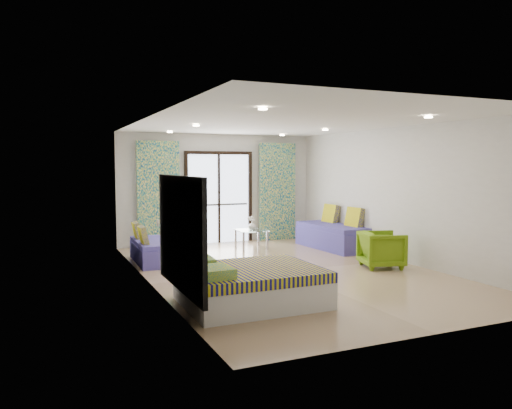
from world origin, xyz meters
name	(u,v)px	position (x,y,z in m)	size (l,w,h in m)	color
floor	(287,271)	(0.00, 0.00, 0.00)	(5.00, 7.50, 0.01)	#A28361
ceiling	(288,122)	(0.00, 0.00, 2.70)	(5.00, 7.50, 0.01)	silver
wall_back	(218,189)	(0.00, 3.75, 1.35)	(5.00, 0.01, 2.70)	silver
wall_front	(440,217)	(0.00, -3.75, 1.35)	(5.00, 0.01, 2.70)	silver
wall_left	(149,201)	(-2.50, 0.00, 1.35)	(0.01, 7.50, 2.70)	silver
wall_right	(398,194)	(2.50, 0.00, 1.35)	(0.01, 7.50, 2.70)	silver
balcony_door	(219,192)	(0.00, 3.72, 1.26)	(1.76, 0.08, 2.28)	black
balcony_rail	(219,205)	(0.00, 3.73, 0.95)	(1.52, 0.03, 0.04)	#595451
curtain_left	(158,194)	(-1.55, 3.57, 1.25)	(1.00, 0.10, 2.50)	beige
curtain_right	(277,192)	(1.55, 3.57, 1.25)	(1.00, 0.10, 2.50)	beige
downlight_a	(263,109)	(-1.40, -2.00, 2.67)	(0.12, 0.12, 0.02)	#FFE0B2
downlight_b	(428,117)	(1.40, -2.00, 2.67)	(0.12, 0.12, 0.02)	#FFE0B2
downlight_c	(196,126)	(-1.40, 1.00, 2.67)	(0.12, 0.12, 0.02)	#FFE0B2
downlight_d	(325,130)	(1.40, 1.00, 2.67)	(0.12, 0.12, 0.02)	#FFE0B2
downlight_e	(170,132)	(-1.40, 3.00, 2.67)	(0.12, 0.12, 0.02)	#FFE0B2
downlight_f	(282,135)	(1.40, 3.00, 2.67)	(0.12, 0.12, 0.02)	#FFE0B2
headboard	(180,233)	(-2.46, -1.74, 1.05)	(0.06, 2.10, 1.50)	black
switch_plate	(158,223)	(-2.47, -0.49, 1.05)	(0.02, 0.10, 0.10)	silver
bed	(250,285)	(-1.48, -1.74, 0.27)	(1.86, 1.52, 0.64)	silver
daybed_left	(151,250)	(-2.11, 1.81, 0.24)	(0.65, 1.60, 0.78)	#474098
daybed_right	(333,235)	(2.12, 1.79, 0.31)	(0.87, 2.04, 0.99)	#474098
coffee_table	(251,232)	(0.38, 2.55, 0.39)	(0.70, 0.70, 0.76)	silver
vase	(252,226)	(0.42, 2.59, 0.53)	(0.18, 0.19, 0.18)	white
armchair	(382,248)	(1.78, -0.44, 0.38)	(0.73, 0.69, 0.75)	#638F12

